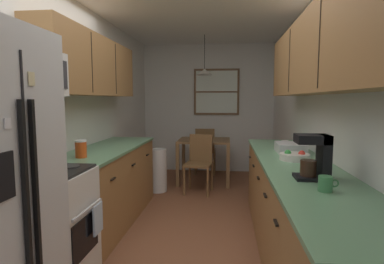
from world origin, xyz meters
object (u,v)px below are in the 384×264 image
dining_table (204,147)px  coffee_maker (316,156)px  mug_spare (326,184)px  microwave_over_range (23,73)px  mug_by_coffeemaker (285,145)px  fruit_bowl (295,156)px  stove_range (46,228)px  dish_rack (290,148)px  table_serving_bowl (205,138)px  storage_canister (81,149)px  dining_chair_near (199,160)px  dining_chair_far (205,149)px  trash_bin (158,170)px

dining_table → coffee_maker: (1.01, -3.19, 0.43)m
dining_table → mug_spare: 3.63m
microwave_over_range → mug_by_coffeemaker: size_ratio=5.27×
mug_by_coffeemaker → fruit_bowl: (-0.04, -0.67, -0.01)m
stove_range → dish_rack: bearing=29.3°
stove_range → dining_table: bearing=73.0°
dining_table → table_serving_bowl: 0.16m
microwave_over_range → coffee_maker: bearing=1.0°
dining_table → stove_range: bearing=-107.0°
storage_canister → coffee_maker: 2.09m
dining_chair_near → coffee_maker: size_ratio=2.89×
fruit_bowl → dining_chair_far: bearing=108.5°
microwave_over_range → dining_chair_near: 3.06m
stove_range → dining_table: stove_range is taller
storage_canister → trash_bin: bearing=81.3°
dining_table → dining_chair_near: dining_chair_near is taller
dining_table → dining_chair_near: bearing=-93.0°
storage_canister → dish_rack: 2.11m
mug_by_coffeemaker → mug_spare: size_ratio=0.95×
dining_table → dining_chair_far: size_ratio=0.99×
trash_bin → storage_canister: bearing=-98.7°
coffee_maker → mug_by_coffeemaker: coffee_maker is taller
mug_spare → table_serving_bowl: size_ratio=0.60×
trash_bin → mug_spare: size_ratio=5.60×
storage_canister → dish_rack: (2.04, 0.51, -0.03)m
mug_spare → dish_rack: size_ratio=0.36×
microwave_over_range → dining_table: size_ratio=0.68×
mug_spare → coffee_maker: bearing=85.9°
dining_chair_far → mug_spare: size_ratio=7.45×
table_serving_bowl → coffee_maker: bearing=-72.5°
trash_bin → mug_spare: 3.36m
dining_chair_near → mug_spare: bearing=-70.6°
mug_spare → dining_chair_far: bearing=103.9°
storage_canister → stove_range: bearing=-89.5°
stove_range → storage_canister: 0.81m
table_serving_bowl → mug_by_coffeemaker: bearing=-60.0°
dining_chair_near → coffee_maker: coffee_maker is taller
microwave_over_range → mug_spare: microwave_over_range is taller
dish_rack → mug_spare: bearing=-92.7°
coffee_maker → mug_by_coffeemaker: size_ratio=2.71×
trash_bin → microwave_over_range: bearing=-99.0°
stove_range → trash_bin: stove_range is taller
stove_range → dining_table: 3.38m
coffee_maker → table_serving_bowl: (-0.99, 3.15, -0.28)m
dining_table → trash_bin: 0.99m
coffee_maker → dish_rack: coffee_maker is taller
mug_by_coffeemaker → coffee_maker: bearing=-91.7°
mug_by_coffeemaker → table_serving_bowl: mug_by_coffeemaker is taller
dining_table → coffee_maker: coffee_maker is taller
mug_spare → storage_canister: bearing=155.8°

